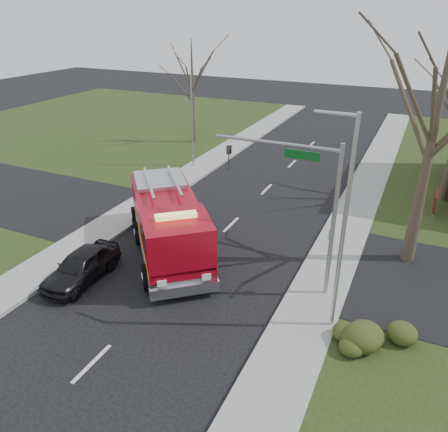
% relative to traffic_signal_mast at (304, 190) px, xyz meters
% --- Properties ---
extents(ground, '(120.00, 120.00, 0.00)m').
position_rel_traffic_signal_mast_xyz_m(ground, '(-5.21, -1.50, -4.71)').
color(ground, black).
rests_on(ground, ground).
extents(sidewalk_right, '(2.40, 80.00, 0.15)m').
position_rel_traffic_signal_mast_xyz_m(sidewalk_right, '(0.99, -1.50, -4.63)').
color(sidewalk_right, '#9A9A94').
rests_on(sidewalk_right, ground).
extents(sidewalk_left, '(2.40, 80.00, 0.15)m').
position_rel_traffic_signal_mast_xyz_m(sidewalk_left, '(-11.41, -1.50, -4.63)').
color(sidewalk_left, '#9A9A94').
rests_on(sidewalk_left, ground).
extents(health_center_sign, '(0.12, 2.00, 1.40)m').
position_rel_traffic_signal_mast_xyz_m(health_center_sign, '(5.29, 11.00, -3.83)').
color(health_center_sign, '#531613').
rests_on(health_center_sign, ground).
extents(hedge_corner, '(2.80, 2.00, 0.90)m').
position_rel_traffic_signal_mast_xyz_m(hedge_corner, '(3.79, -2.50, -4.13)').
color(hedge_corner, '#2F3914').
rests_on(hedge_corner, lawn_right).
extents(bare_tree_near, '(6.00, 6.00, 12.00)m').
position_rel_traffic_signal_mast_xyz_m(bare_tree_near, '(4.29, 4.50, 2.71)').
color(bare_tree_near, '#33281E').
rests_on(bare_tree_near, ground).
extents(bare_tree_left, '(4.50, 4.50, 9.00)m').
position_rel_traffic_signal_mast_xyz_m(bare_tree_left, '(-15.21, 18.50, 0.86)').
color(bare_tree_left, '#33281E').
rests_on(bare_tree_left, ground).
extents(traffic_signal_mast, '(5.29, 0.18, 6.80)m').
position_rel_traffic_signal_mast_xyz_m(traffic_signal_mast, '(0.00, 0.00, 0.00)').
color(traffic_signal_mast, gray).
rests_on(traffic_signal_mast, ground).
extents(streetlight_pole, '(1.48, 0.16, 8.40)m').
position_rel_traffic_signal_mast_xyz_m(streetlight_pole, '(1.93, -2.00, -0.16)').
color(streetlight_pole, '#B7BABF').
rests_on(streetlight_pole, ground).
extents(utility_pole_far, '(0.14, 0.14, 7.00)m').
position_rel_traffic_signal_mast_xyz_m(utility_pole_far, '(-12.01, 12.50, -1.21)').
color(utility_pole_far, gray).
rests_on(utility_pole_far, ground).
extents(fire_engine, '(7.75, 8.47, 3.47)m').
position_rel_traffic_signal_mast_xyz_m(fire_engine, '(-6.69, 0.25, -3.14)').
color(fire_engine, '#9A0714').
rests_on(fire_engine, ground).
extents(parked_car_maroon, '(1.81, 4.26, 1.44)m').
position_rel_traffic_signal_mast_xyz_m(parked_car_maroon, '(-9.10, -3.48, -3.99)').
color(parked_car_maroon, black).
rests_on(parked_car_maroon, ground).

